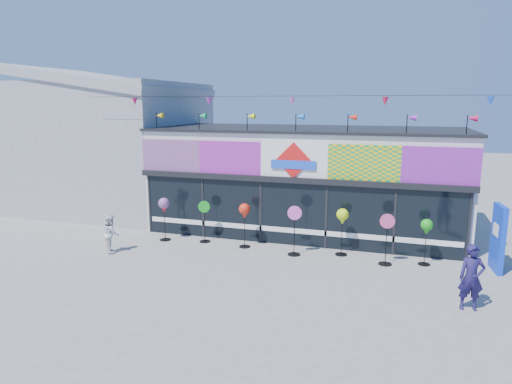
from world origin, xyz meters
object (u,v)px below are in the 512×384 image
at_px(spinner_3, 294,229).
at_px(spinner_4, 342,218).
at_px(spinner_1, 204,220).
at_px(spinner_2, 245,212).
at_px(blue_sign, 498,238).
at_px(spinner_5, 386,238).
at_px(spinner_0, 164,206).
at_px(child, 111,234).
at_px(adult_man, 471,278).
at_px(spinner_6, 427,228).

relative_size(spinner_3, spinner_4, 1.05).
bearing_deg(spinner_1, spinner_2, -5.17).
xyz_separation_m(blue_sign, spinner_5, (-3.25, -0.48, -0.16)).
distance_m(spinner_1, spinner_2, 1.68).
bearing_deg(spinner_0, spinner_5, -1.82).
bearing_deg(child, spinner_5, -121.88).
bearing_deg(spinner_2, spinner_0, -178.22).
bearing_deg(child, adult_man, -137.46).
bearing_deg(child, spinner_4, -116.36).
bearing_deg(spinner_0, spinner_2, 1.78).
bearing_deg(spinner_6, spinner_4, 176.40).
bearing_deg(adult_man, spinner_4, 129.23).
bearing_deg(spinner_2, blue_sign, 0.92).
xyz_separation_m(spinner_0, spinner_2, (3.13, 0.10, -0.02)).
bearing_deg(spinner_3, blue_sign, 4.02).
height_order(spinner_0, spinner_1, spinner_0).
relative_size(spinner_0, adult_man, 0.97).
relative_size(spinner_0, spinner_3, 0.96).
distance_m(spinner_2, spinner_5, 4.89).
distance_m(spinner_2, spinner_3, 1.94).
relative_size(spinner_1, spinner_5, 0.94).
distance_m(spinner_0, spinner_2, 3.13).
xyz_separation_m(spinner_5, child, (-9.08, -1.53, -0.22)).
xyz_separation_m(spinner_3, spinner_4, (1.53, 0.48, 0.39)).
xyz_separation_m(spinner_1, adult_man, (8.59, -3.21, 0.01)).
distance_m(spinner_1, spinner_6, 7.68).
distance_m(blue_sign, child, 12.50).
distance_m(blue_sign, spinner_6, 2.07).
bearing_deg(spinner_3, child, -165.51).
height_order(adult_man, child, adult_man).
bearing_deg(spinner_6, blue_sign, 3.43).
distance_m(spinner_0, adult_man, 10.54).
relative_size(blue_sign, spinner_4, 1.27).
bearing_deg(spinner_3, spinner_4, 17.48).
height_order(spinner_0, spinner_2, spinner_0).
height_order(blue_sign, spinner_2, blue_sign).
height_order(spinner_0, spinner_3, spinner_3).
relative_size(spinner_3, adult_man, 1.02).
distance_m(spinner_1, child, 3.30).
distance_m(spinner_0, spinner_4, 6.54).
xyz_separation_m(spinner_5, adult_man, (2.11, -2.71, -0.04)).
xyz_separation_m(blue_sign, spinner_0, (-11.24, -0.23, 0.27)).
distance_m(blue_sign, spinner_5, 3.29).
height_order(blue_sign, adult_man, blue_sign).
bearing_deg(blue_sign, spinner_6, 178.41).
relative_size(spinner_0, spinner_1, 1.05).
xyz_separation_m(spinner_5, spinner_6, (1.19, 0.36, 0.32)).
xyz_separation_m(spinner_2, spinner_3, (1.88, -0.31, -0.38)).
relative_size(spinner_2, adult_man, 0.96).
bearing_deg(spinner_4, adult_man, -42.15).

